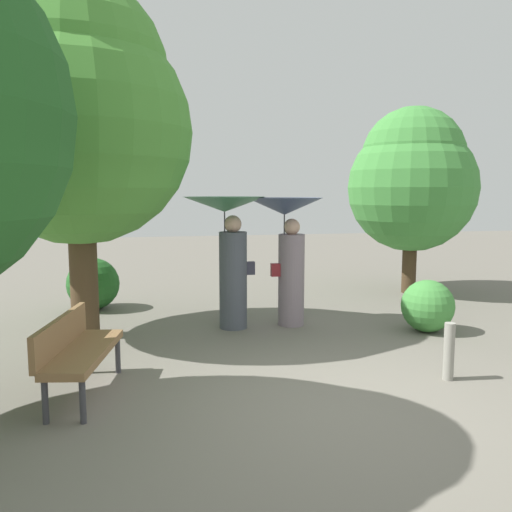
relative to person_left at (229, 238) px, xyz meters
name	(u,v)px	position (x,y,z in m)	size (l,w,h in m)	color
ground_plane	(330,405)	(0.53, -3.13, -1.41)	(40.00, 40.00, 0.00)	#6B665B
person_left	(229,238)	(0.00, 0.00, 0.00)	(1.25, 1.25, 2.03)	#474C56
person_right	(287,236)	(0.93, -0.01, 0.01)	(1.19, 1.19, 2.02)	gray
park_bench	(77,348)	(-1.95, -2.35, -0.90)	(0.75, 1.56, 0.83)	#38383D
tree_near_right	(412,178)	(4.13, 2.07, 0.96)	(2.62, 2.62, 3.82)	#42301E
tree_mid_left	(77,112)	(-2.13, -0.05, 1.79)	(3.20, 3.20, 5.02)	#4C3823
bush_path_left	(93,284)	(-2.19, 1.78, -0.95)	(0.93, 0.93, 0.93)	#235B23
bush_path_right	(428,306)	(2.91, -0.82, -1.02)	(0.79, 0.79, 0.79)	#428C3D
path_marker_post	(449,351)	(2.08, -2.72, -1.09)	(0.12, 0.12, 0.65)	gray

